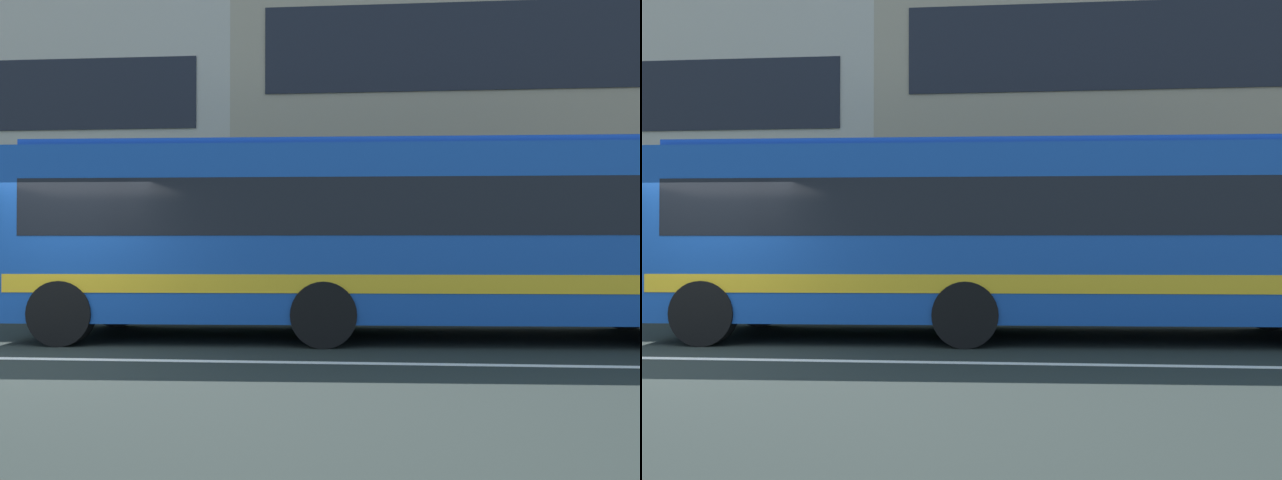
% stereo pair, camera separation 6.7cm
% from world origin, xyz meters
% --- Properties ---
extents(ground_plane, '(160.00, 160.00, 0.00)m').
position_xyz_m(ground_plane, '(0.00, 0.00, 0.00)').
color(ground_plane, '#202724').
extents(lane_centre_line, '(60.00, 0.16, 0.01)m').
position_xyz_m(lane_centre_line, '(0.00, 0.00, 0.00)').
color(lane_centre_line, silver).
rests_on(lane_centre_line, ground_plane).
extents(hedge_row_far, '(16.99, 1.10, 0.89)m').
position_xyz_m(hedge_row_far, '(-2.66, 6.24, 0.45)').
color(hedge_row_far, '#2D672F').
rests_on(hedge_row_far, ground_plane).
extents(apartment_block_right, '(25.07, 8.51, 12.10)m').
position_xyz_m(apartment_block_right, '(13.20, 13.32, 6.05)').
color(apartment_block_right, tan).
rests_on(apartment_block_right, ground_plane).
extents(transit_bus, '(11.55, 2.97, 3.20)m').
position_xyz_m(transit_bus, '(4.52, 2.45, 1.77)').
color(transit_bus, '#16469C').
rests_on(transit_bus, ground_plane).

